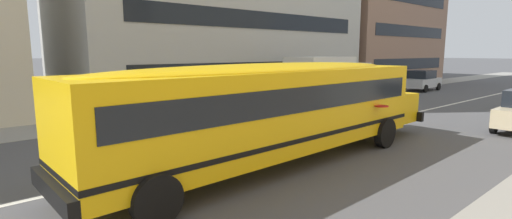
{
  "coord_description": "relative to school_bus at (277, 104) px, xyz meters",
  "views": [
    {
      "loc": [
        -6.17,
        -8.73,
        3.1
      ],
      "look_at": [
        0.73,
        -0.77,
        1.45
      ],
      "focal_mm": 25.72,
      "sensor_mm": 36.0,
      "label": 1
    }
  ],
  "objects": [
    {
      "name": "ground_plane",
      "position": [
        -0.84,
        1.52,
        -1.67
      ],
      "size": [
        400.0,
        400.0,
        0.0
      ],
      "primitive_type": "plane",
      "color": "#4C4C4F"
    },
    {
      "name": "lane_centreline",
      "position": [
        -0.84,
        1.52,
        -1.67
      ],
      "size": [
        110.0,
        0.16,
        0.01
      ],
      "primitive_type": "cube",
      "color": "silver",
      "rests_on": "ground_plane"
    },
    {
      "name": "sidewalk_far",
      "position": [
        -0.84,
        9.26,
        -1.66
      ],
      "size": [
        120.0,
        3.0,
        0.01
      ],
      "primitive_type": "cube",
      "color": "gray",
      "rests_on": "ground_plane"
    },
    {
      "name": "apartment_block_far_right",
      "position": [
        29.2,
        17.64,
        4.98
      ],
      "size": [
        16.06,
        13.82,
        13.3
      ],
      "color": "#93705B",
      "rests_on": "ground_plane"
    },
    {
      "name": "parked_car_silver_under_tree",
      "position": [
        22.57,
        6.42,
        -0.82
      ],
      "size": [
        3.98,
        2.03,
        1.64
      ],
      "rotation": [
        0.0,
        0.0,
        0.05
      ],
      "color": "#B7BABF",
      "rests_on": "ground_plane"
    },
    {
      "name": "box_truck",
      "position": [
        10.81,
        6.68,
        -0.13
      ],
      "size": [
        6.13,
        2.67,
        2.82
      ],
      "rotation": [
        0.0,
        0.0,
        0.05
      ],
      "color": "silver",
      "rests_on": "ground_plane"
    },
    {
      "name": "school_bus",
      "position": [
        0.0,
        0.0,
        0.0
      ],
      "size": [
        12.63,
        3.0,
        2.81
      ],
      "rotation": [
        0.0,
        0.0,
        0.03
      ],
      "color": "yellow",
      "rests_on": "ground_plane"
    }
  ]
}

